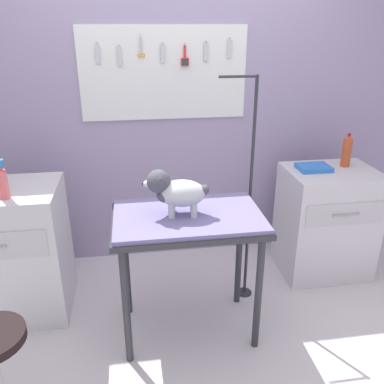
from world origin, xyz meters
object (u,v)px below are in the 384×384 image
(soda_bottle, at_px, (347,151))
(counter_left, at_px, (5,252))
(grooming_table, at_px, (188,229))
(grooming_arm, at_px, (248,203))
(dog, at_px, (175,191))
(cabinet_right, at_px, (325,222))

(soda_bottle, bearing_deg, counter_left, -174.79)
(counter_left, bearing_deg, grooming_table, -18.02)
(grooming_table, relative_size, grooming_arm, 0.56)
(grooming_table, xyz_separation_m, soda_bottle, (1.32, 0.62, 0.24))
(dog, relative_size, cabinet_right, 0.44)
(grooming_arm, height_order, soda_bottle, grooming_arm)
(dog, distance_m, cabinet_right, 1.48)
(dog, xyz_separation_m, counter_left, (-1.13, 0.38, -0.54))
(dog, distance_m, soda_bottle, 1.52)
(grooming_arm, relative_size, cabinet_right, 1.85)
(grooming_table, bearing_deg, soda_bottle, 25.16)
(dog, bearing_deg, grooming_arm, 29.11)
(cabinet_right, relative_size, soda_bottle, 3.35)
(grooming_table, bearing_deg, cabinet_right, 24.52)
(grooming_arm, bearing_deg, cabinet_right, 18.04)
(dog, relative_size, counter_left, 0.42)
(grooming_arm, xyz_separation_m, dog, (-0.54, -0.30, 0.25))
(grooming_table, distance_m, grooming_arm, 0.56)
(dog, bearing_deg, cabinet_right, 23.00)
(cabinet_right, bearing_deg, dog, -157.00)
(grooming_table, relative_size, counter_left, 0.98)
(grooming_table, height_order, soda_bottle, soda_bottle)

